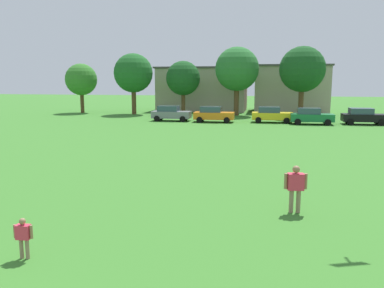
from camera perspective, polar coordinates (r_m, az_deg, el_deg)
name	(u,v)px	position (r m, az deg, el deg)	size (l,w,h in m)	color
ground_plane	(193,132)	(34.20, 0.21, 1.84)	(160.00, 160.00, 0.00)	#387528
child_kite_flyer	(23,235)	(10.91, -23.66, -12.18)	(0.51, 0.22, 1.08)	#8C7259
adult_bystander	(295,185)	(13.69, 15.05, -5.86)	(0.78, 0.38, 1.65)	#8C7259
parked_car_gray_0	(171,113)	(43.32, -3.16, 4.57)	(4.30, 2.02, 1.68)	slate
parked_car_orange_1	(213,114)	(42.04, 3.17, 4.42)	(4.30, 2.02, 1.68)	orange
parked_car_yellow_2	(272,115)	(42.45, 11.67, 4.29)	(4.30, 2.02, 1.68)	yellow
parked_car_green_3	(311,116)	(41.70, 17.18, 3.97)	(4.30, 2.02, 1.68)	#196B38
parked_car_black_4	(363,116)	(43.39, 23.99, 3.78)	(4.30, 2.02, 1.68)	black
tree_far_left	(81,80)	(56.23, -16.06, 9.13)	(4.35, 4.35, 6.78)	brown
tree_left	(133,73)	(52.41, -8.68, 10.29)	(5.14, 5.14, 8.01)	brown
tree_center	(183,78)	(51.60, -1.32, 9.67)	(4.51, 4.51, 7.02)	brown
tree_right	(237,69)	(50.39, 6.66, 10.92)	(5.59, 5.59, 8.71)	brown
tree_far_right	(302,69)	(49.12, 16.00, 10.54)	(5.49, 5.49, 8.56)	brown
house_left	(290,88)	(58.31, 14.34, 7.97)	(10.41, 9.16, 6.64)	tan
house_right	(203,89)	(58.94, 1.69, 8.16)	(13.30, 8.68, 6.41)	tan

